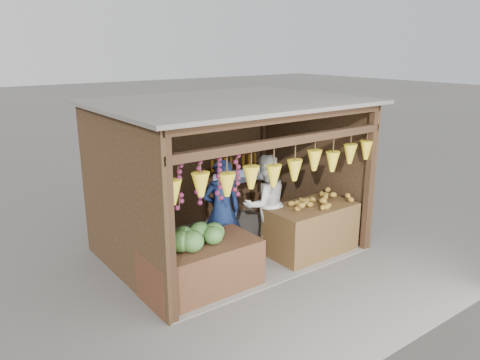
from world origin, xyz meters
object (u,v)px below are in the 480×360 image
object	(u,v)px
counter_left	(202,268)
man_standing	(222,211)
counter_right	(311,229)
woman_standing	(265,204)
vendor_seated	(132,229)

from	to	relation	value
counter_left	man_standing	xyz separation A→B (m)	(0.83, 0.68, 0.52)
counter_left	counter_right	xyz separation A→B (m)	(2.25, 0.01, 0.07)
counter_right	woman_standing	bearing A→B (deg)	138.88
man_standing	woman_standing	distance (m)	0.82
vendor_seated	man_standing	bearing A→B (deg)	-173.70
woman_standing	vendor_seated	distance (m)	2.32
counter_left	vendor_seated	xyz separation A→B (m)	(-0.64, 0.97, 0.46)
counter_right	woman_standing	world-z (taller)	woman_standing
counter_right	woman_standing	size ratio (longest dim) A/B	0.89
man_standing	vendor_seated	size ratio (longest dim) A/B	1.73
counter_left	man_standing	world-z (taller)	man_standing
woman_standing	counter_left	bearing A→B (deg)	24.45
counter_left	man_standing	bearing A→B (deg)	39.50
counter_left	counter_right	distance (m)	2.25
man_standing	counter_right	bearing A→B (deg)	175.55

